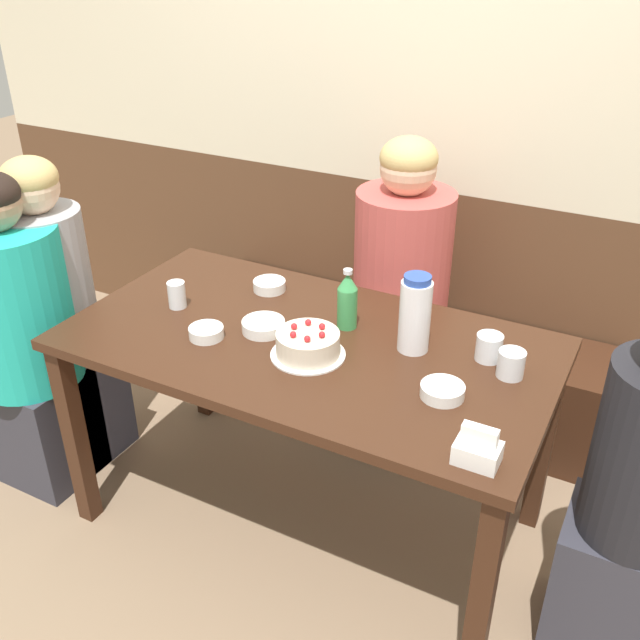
% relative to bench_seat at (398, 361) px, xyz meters
% --- Properties ---
extents(ground_plane, '(12.00, 12.00, 0.00)m').
position_rel_bench_seat_xyz_m(ground_plane, '(0.00, -0.83, -0.22)').
color(ground_plane, '#846B51').
extents(back_wall, '(4.80, 0.04, 2.50)m').
position_rel_bench_seat_xyz_m(back_wall, '(0.00, 0.22, 1.03)').
color(back_wall, brown).
rests_on(back_wall, ground_plane).
extents(bench_seat, '(1.89, 0.38, 0.43)m').
position_rel_bench_seat_xyz_m(bench_seat, '(0.00, 0.00, 0.00)').
color(bench_seat, '#381E11').
rests_on(bench_seat, ground_plane).
extents(dining_table, '(1.54, 0.83, 0.76)m').
position_rel_bench_seat_xyz_m(dining_table, '(0.00, -0.83, 0.46)').
color(dining_table, '#381E11').
rests_on(dining_table, ground_plane).
extents(birthday_cake, '(0.23, 0.23, 0.10)m').
position_rel_bench_seat_xyz_m(birthday_cake, '(0.05, -0.91, 0.59)').
color(birthday_cake, white).
rests_on(birthday_cake, dining_table).
extents(water_pitcher, '(0.10, 0.10, 0.25)m').
position_rel_bench_seat_xyz_m(water_pitcher, '(0.32, -0.73, 0.67)').
color(water_pitcher, white).
rests_on(water_pitcher, dining_table).
extents(soju_bottle, '(0.07, 0.07, 0.21)m').
position_rel_bench_seat_xyz_m(soju_bottle, '(0.07, -0.70, 0.64)').
color(soju_bottle, '#388E4C').
rests_on(soju_bottle, dining_table).
extents(napkin_holder, '(0.11, 0.08, 0.11)m').
position_rel_bench_seat_xyz_m(napkin_holder, '(0.65, -1.15, 0.59)').
color(napkin_holder, white).
rests_on(napkin_holder, dining_table).
extents(bowl_soup_white, '(0.11, 0.11, 0.04)m').
position_rel_bench_seat_xyz_m(bowl_soup_white, '(-0.29, -0.97, 0.56)').
color(bowl_soup_white, white).
rests_on(bowl_soup_white, dining_table).
extents(bowl_rice_small, '(0.12, 0.12, 0.04)m').
position_rel_bench_seat_xyz_m(bowl_rice_small, '(-0.29, -0.59, 0.57)').
color(bowl_rice_small, white).
rests_on(bowl_rice_small, dining_table).
extents(bowl_side_dish, '(0.14, 0.14, 0.04)m').
position_rel_bench_seat_xyz_m(bowl_side_dish, '(-0.15, -0.85, 0.57)').
color(bowl_side_dish, white).
rests_on(bowl_side_dish, dining_table).
extents(bowl_sauce_shallow, '(0.12, 0.12, 0.04)m').
position_rel_bench_seat_xyz_m(bowl_sauce_shallow, '(0.48, -0.93, 0.56)').
color(bowl_sauce_shallow, white).
rests_on(bowl_sauce_shallow, dining_table).
extents(glass_water_tall, '(0.08, 0.08, 0.08)m').
position_rel_bench_seat_xyz_m(glass_water_tall, '(0.62, -0.74, 0.59)').
color(glass_water_tall, silver).
rests_on(glass_water_tall, dining_table).
extents(glass_tumbler_short, '(0.06, 0.06, 0.09)m').
position_rel_bench_seat_xyz_m(glass_tumbler_short, '(-0.50, -0.85, 0.59)').
color(glass_tumbler_short, silver).
rests_on(glass_tumbler_short, dining_table).
extents(glass_shot_small, '(0.08, 0.08, 0.08)m').
position_rel_bench_seat_xyz_m(glass_shot_small, '(0.54, -0.68, 0.59)').
color(glass_shot_small, silver).
rests_on(glass_shot_small, dining_table).
extents(person_teal_shirt, '(0.34, 0.30, 1.17)m').
position_rel_bench_seat_xyz_m(person_teal_shirt, '(1.03, -0.85, 0.33)').
color(person_teal_shirt, '#33333D').
rests_on(person_teal_shirt, ground_plane).
extents(person_pale_blue_shirt, '(0.38, 0.38, 1.26)m').
position_rel_bench_seat_xyz_m(person_pale_blue_shirt, '(0.05, -0.16, 0.41)').
color(person_pale_blue_shirt, '#33333D').
rests_on(person_pale_blue_shirt, ground_plane).
extents(person_grey_tee, '(0.39, 0.39, 1.22)m').
position_rel_bench_seat_xyz_m(person_grey_tee, '(-1.03, -1.08, 0.40)').
color(person_grey_tee, '#33333D').
rests_on(person_grey_tee, ground_plane).
extents(person_dark_striped, '(0.34, 0.30, 1.23)m').
position_rel_bench_seat_xyz_m(person_dark_striped, '(-1.03, -0.91, 0.36)').
color(person_dark_striped, '#33333D').
rests_on(person_dark_striped, ground_plane).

